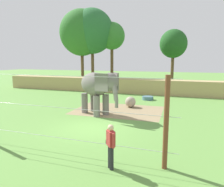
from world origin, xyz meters
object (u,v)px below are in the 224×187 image
object	(u,v)px
elephant	(97,86)
enrichment_ball	(130,102)
water_tub	(148,98)
zookeeper	(111,145)

from	to	relation	value
elephant	enrichment_ball	bearing A→B (deg)	62.22
elephant	enrichment_ball	world-z (taller)	elephant
elephant	water_tub	size ratio (longest dim) A/B	3.44
elephant	zookeeper	distance (m)	7.89
enrichment_ball	water_tub	distance (m)	3.84
enrichment_ball	water_tub	bearing A→B (deg)	77.50
enrichment_ball	zookeeper	size ratio (longest dim) A/B	0.53
zookeeper	water_tub	bearing A→B (deg)	94.08
water_tub	zookeeper	bearing A→B (deg)	-85.92
elephant	zookeeper	world-z (taller)	elephant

